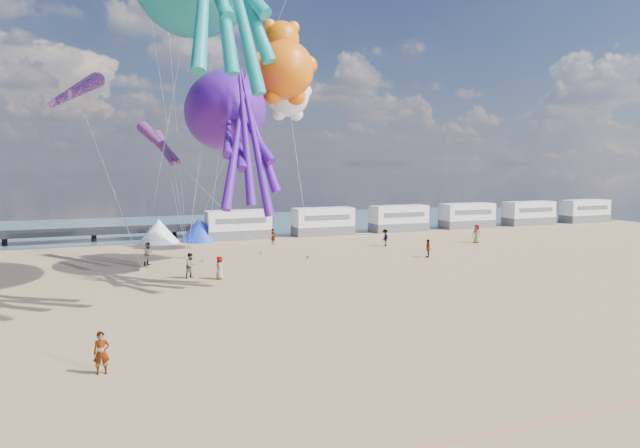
# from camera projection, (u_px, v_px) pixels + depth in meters

# --- Properties ---
(ground) EXTENTS (120.00, 120.00, 0.00)m
(ground) POSITION_uv_depth(u_px,v_px,m) (340.00, 385.00, 20.12)
(ground) COLOR tan
(ground) RESTS_ON ground
(water) EXTENTS (120.00, 120.00, 0.00)m
(water) POSITION_uv_depth(u_px,v_px,m) (163.00, 227.00, 70.94)
(water) COLOR #3D6376
(water) RESTS_ON ground
(motorhome_0) EXTENTS (6.60, 2.50, 3.00)m
(motorhome_0) POSITION_uv_depth(u_px,v_px,m) (238.00, 225.00, 59.13)
(motorhome_0) COLOR silver
(motorhome_0) RESTS_ON ground
(motorhome_1) EXTENTS (6.60, 2.50, 3.00)m
(motorhome_1) POSITION_uv_depth(u_px,v_px,m) (323.00, 221.00, 62.62)
(motorhome_1) COLOR silver
(motorhome_1) RESTS_ON ground
(motorhome_2) EXTENTS (6.60, 2.50, 3.00)m
(motorhome_2) POSITION_uv_depth(u_px,v_px,m) (399.00, 218.00, 66.11)
(motorhome_2) COLOR silver
(motorhome_2) RESTS_ON ground
(motorhome_3) EXTENTS (6.60, 2.50, 3.00)m
(motorhome_3) POSITION_uv_depth(u_px,v_px,m) (467.00, 216.00, 69.60)
(motorhome_3) COLOR silver
(motorhome_3) RESTS_ON ground
(motorhome_4) EXTENTS (6.60, 2.50, 3.00)m
(motorhome_4) POSITION_uv_depth(u_px,v_px,m) (529.00, 213.00, 73.09)
(motorhome_4) COLOR silver
(motorhome_4) RESTS_ON ground
(motorhome_5) EXTENTS (6.60, 2.50, 3.00)m
(motorhome_5) POSITION_uv_depth(u_px,v_px,m) (585.00, 211.00, 76.58)
(motorhome_5) COLOR silver
(motorhome_5) RESTS_ON ground
(tent_white) EXTENTS (4.00, 4.00, 2.40)m
(tent_white) POSITION_uv_depth(u_px,v_px,m) (159.00, 231.00, 56.22)
(tent_white) COLOR white
(tent_white) RESTS_ON ground
(tent_blue) EXTENTS (4.00, 4.00, 2.40)m
(tent_blue) POSITION_uv_depth(u_px,v_px,m) (200.00, 229.00, 57.69)
(tent_blue) COLOR #1933CC
(tent_blue) RESTS_ON ground
(standing_person) EXTENTS (0.59, 0.39, 1.60)m
(standing_person) POSITION_uv_depth(u_px,v_px,m) (101.00, 353.00, 21.10)
(standing_person) COLOR tan
(standing_person) RESTS_ON ground
(beachgoer_0) EXTENTS (0.66, 0.78, 1.81)m
(beachgoer_0) POSITION_uv_depth(u_px,v_px,m) (477.00, 234.00, 56.41)
(beachgoer_0) COLOR #7F6659
(beachgoer_0) RESTS_ON ground
(beachgoer_1) EXTENTS (1.02, 1.02, 1.78)m
(beachgoer_1) POSITION_uv_depth(u_px,v_px,m) (148.00, 254.00, 43.88)
(beachgoer_1) COLOR #7F6659
(beachgoer_1) RESTS_ON ground
(beachgoer_2) EXTENTS (0.99, 0.96, 1.60)m
(beachgoer_2) POSITION_uv_depth(u_px,v_px,m) (385.00, 238.00, 54.13)
(beachgoer_2) COLOR #7F6659
(beachgoer_2) RESTS_ON ground
(beachgoer_3) EXTENTS (0.97, 1.14, 1.54)m
(beachgoer_3) POSITION_uv_depth(u_px,v_px,m) (428.00, 248.00, 47.56)
(beachgoer_3) COLOR #7F6659
(beachgoer_3) RESTS_ON ground
(beachgoer_5) EXTENTS (1.05, 1.52, 1.58)m
(beachgoer_5) POSITION_uv_depth(u_px,v_px,m) (273.00, 236.00, 55.24)
(beachgoer_5) COLOR #7F6659
(beachgoer_5) RESTS_ON ground
(beachgoer_6) EXTENTS (0.49, 0.64, 1.57)m
(beachgoer_6) POSITION_uv_depth(u_px,v_px,m) (220.00, 268.00, 38.56)
(beachgoer_6) COLOR #7F6659
(beachgoer_6) RESTS_ON ground
(beachgoer_7) EXTENTS (1.01, 0.89, 1.73)m
(beachgoer_7) POSITION_uv_depth(u_px,v_px,m) (191.00, 266.00, 38.90)
(beachgoer_7) COLOR #7F6659
(beachgoer_7) RESTS_ON ground
(sandbag_a) EXTENTS (0.50, 0.35, 0.22)m
(sandbag_a) POSITION_uv_depth(u_px,v_px,m) (142.00, 269.00, 41.74)
(sandbag_a) COLOR gray
(sandbag_a) RESTS_ON ground
(sandbag_b) EXTENTS (0.50, 0.35, 0.22)m
(sandbag_b) POSITION_uv_depth(u_px,v_px,m) (205.00, 261.00, 45.37)
(sandbag_b) COLOR gray
(sandbag_b) RESTS_ON ground
(sandbag_c) EXTENTS (0.50, 0.35, 0.22)m
(sandbag_c) POSITION_uv_depth(u_px,v_px,m) (310.00, 257.00, 47.20)
(sandbag_c) COLOR gray
(sandbag_c) RESTS_ON ground
(sandbag_d) EXTENTS (0.50, 0.35, 0.22)m
(sandbag_d) POSITION_uv_depth(u_px,v_px,m) (264.00, 252.00, 49.83)
(sandbag_d) COLOR gray
(sandbag_d) RESTS_ON ground
(sandbag_e) EXTENTS (0.50, 0.35, 0.22)m
(sandbag_e) POSITION_uv_depth(u_px,v_px,m) (187.00, 257.00, 47.28)
(sandbag_e) COLOR gray
(sandbag_e) RESTS_ON ground
(kite_octopus_purple) EXTENTS (5.91, 11.21, 12.25)m
(kite_octopus_purple) POSITION_uv_depth(u_px,v_px,m) (225.00, 111.00, 40.52)
(kite_octopus_purple) COLOR #491197
(kite_panda) EXTENTS (5.47, 5.28, 6.37)m
(kite_panda) POSITION_uv_depth(u_px,v_px,m) (288.00, 95.00, 49.33)
(kite_panda) COLOR white
(kite_teddy_orange) EXTENTS (6.43, 6.20, 7.60)m
(kite_teddy_orange) POSITION_uv_depth(u_px,v_px,m) (284.00, 70.00, 42.89)
(kite_teddy_orange) COLOR orange
(windsock_left) EXTENTS (3.94, 7.04, 7.22)m
(windsock_left) POSITION_uv_depth(u_px,v_px,m) (76.00, 91.00, 37.45)
(windsock_left) COLOR red
(windsock_mid) EXTENTS (3.16, 6.70, 6.75)m
(windsock_mid) POSITION_uv_depth(u_px,v_px,m) (160.00, 144.00, 43.89)
(windsock_mid) COLOR red
(windsock_right) EXTENTS (1.54, 4.87, 4.79)m
(windsock_right) POSITION_uv_depth(u_px,v_px,m) (164.00, 149.00, 43.28)
(windsock_right) COLOR red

